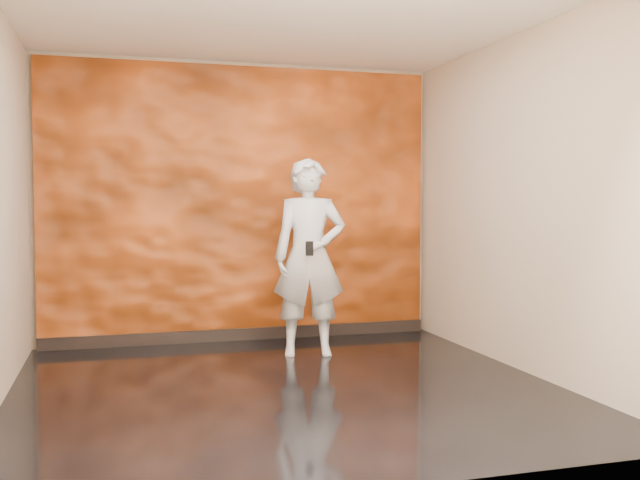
{
  "coord_description": "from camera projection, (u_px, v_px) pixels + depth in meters",
  "views": [
    {
      "loc": [
        -1.23,
        -5.17,
        1.39
      ],
      "look_at": [
        0.45,
        0.65,
        1.07
      ],
      "focal_mm": 40.0,
      "sensor_mm": 36.0,
      "label": 1
    }
  ],
  "objects": [
    {
      "name": "room",
      "position": [
        286.0,
        202.0,
        5.3
      ],
      "size": [
        4.02,
        4.02,
        2.81
      ],
      "color": "black",
      "rests_on": "ground"
    },
    {
      "name": "feature_wall",
      "position": [
        241.0,
        204.0,
        7.18
      ],
      "size": [
        3.9,
        0.06,
        2.75
      ],
      "primitive_type": "cube",
      "color": "#DD5919",
      "rests_on": "ground"
    },
    {
      "name": "baseboard",
      "position": [
        243.0,
        334.0,
        7.21
      ],
      "size": [
        3.9,
        0.04,
        0.12
      ],
      "primitive_type": "cube",
      "color": "black",
      "rests_on": "ground"
    },
    {
      "name": "man",
      "position": [
        309.0,
        257.0,
        6.49
      ],
      "size": [
        0.72,
        0.55,
        1.79
      ],
      "primitive_type": "imported",
      "rotation": [
        0.0,
        0.0,
        -0.19
      ],
      "color": "#A5A9B7",
      "rests_on": "ground"
    },
    {
      "name": "phone",
      "position": [
        310.0,
        249.0,
        6.23
      ],
      "size": [
        0.07,
        0.04,
        0.13
      ],
      "primitive_type": "cube",
      "rotation": [
        0.0,
        0.0,
        -0.36
      ],
      "color": "black",
      "rests_on": "man"
    }
  ]
}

